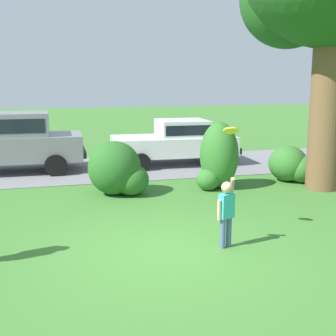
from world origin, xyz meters
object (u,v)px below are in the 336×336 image
Objects in this scene: frisbee at (231,131)px; parked_suv at (9,139)px; parked_sedan at (176,141)px; child_thrower at (226,209)px.

parked_suv is at bearing 121.55° from frisbee.
parked_suv is (-5.50, 0.01, 0.23)m from parked_sedan.
parked_suv is 8.64m from frisbee.
parked_sedan is 3.46× the size of child_thrower.
parked_sedan reaches higher than child_thrower.
parked_sedan is at bearing 80.51° from child_thrower.
parked_sedan is at bearing 82.12° from frisbee.
parked_suv is 3.68× the size of child_thrower.
frisbee is (-1.01, -7.30, 1.18)m from parked_sedan.
parked_suv is at bearing 179.86° from parked_sedan.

